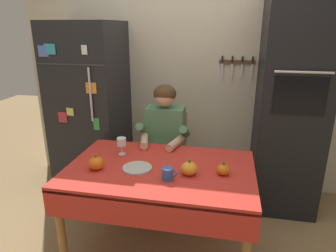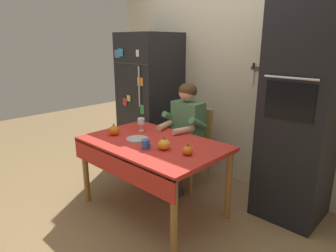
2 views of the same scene
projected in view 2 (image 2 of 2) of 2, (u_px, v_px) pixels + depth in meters
ground_plane at (147, 212)px, 3.03m from camera, size 10.00×10.00×0.00m
back_wall_assembly at (230, 75)px, 3.58m from camera, size 3.70×0.13×2.60m
refrigerator at (150, 101)px, 4.08m from camera, size 0.68×0.71×1.80m
wall_oven at (301, 113)px, 2.74m from camera, size 0.60×0.64×2.10m
dining_table at (151, 150)px, 2.90m from camera, size 1.40×0.90×0.74m
chair_behind_person at (194, 143)px, 3.56m from camera, size 0.40×0.40×0.93m
seated_person at (184, 128)px, 3.37m from camera, size 0.47×0.55×1.25m
coffee_mug at (146, 144)px, 2.70m from camera, size 0.11×0.08×0.09m
wine_glass at (141, 122)px, 3.23m from camera, size 0.08×0.08×0.14m
pumpkin_large at (164, 144)px, 2.68m from camera, size 0.12×0.12×0.12m
pumpkin_medium at (114, 130)px, 3.09m from camera, size 0.11×0.11×0.12m
pumpkin_small at (188, 150)px, 2.56m from camera, size 0.10×0.10×0.10m
serving_tray at (137, 139)px, 2.95m from camera, size 0.22×0.22×0.02m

